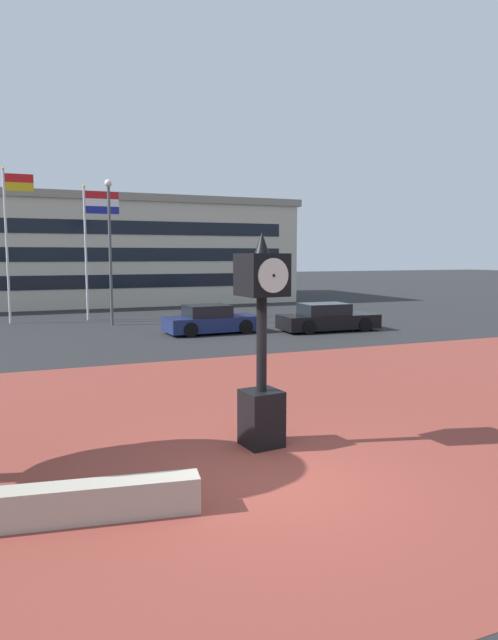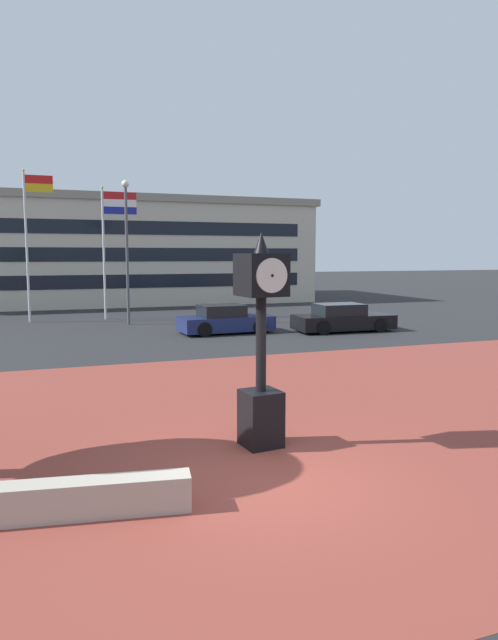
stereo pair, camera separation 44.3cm
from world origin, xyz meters
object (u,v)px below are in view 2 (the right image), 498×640
object	(u,v)px
car_street_mid	(342,319)
street_lamp_post	(127,238)
civic_building	(100,251)
flagpole_secondary	(109,237)
car_street_near	(225,320)
flagpole_primary	(29,234)
street_clock	(261,344)

from	to	relation	value
car_street_mid	street_lamp_post	distance (m)	11.37
civic_building	flagpole_secondary	bearing A→B (deg)	-92.93
car_street_near	flagpole_primary	distance (m)	11.76
street_clock	flagpole_primary	world-z (taller)	flagpole_primary
flagpole_secondary	civic_building	xyz separation A→B (m)	(0.69, 13.45, -0.68)
car_street_near	flagpole_primary	bearing A→B (deg)	-134.25
civic_building	car_street_near	bearing A→B (deg)	-80.37
car_street_mid	flagpole_primary	bearing A→B (deg)	-120.74
car_street_mid	flagpole_primary	size ratio (longest dim) A/B	0.59
car_street_mid	flagpole_secondary	bearing A→B (deg)	-130.47
civic_building	street_clock	bearing A→B (deg)	-90.55
car_street_near	car_street_mid	xyz separation A→B (m)	(5.27, -1.29, 0.00)
car_street_mid	civic_building	bearing A→B (deg)	-156.39
civic_building	street_lamp_post	bearing A→B (deg)	-90.42
flagpole_secondary	car_street_near	bearing A→B (deg)	-60.19
street_clock	street_lamp_post	size ratio (longest dim) A/B	0.54
street_lamp_post	street_clock	bearing A→B (deg)	-90.67
flagpole_secondary	street_lamp_post	bearing A→B (deg)	-78.07
car_street_mid	car_street_near	bearing A→B (deg)	-101.89
car_street_mid	civic_building	xyz separation A→B (m)	(-8.80, 22.11, 3.22)
street_clock	flagpole_secondary	distance (m)	22.16
car_street_near	flagpole_primary	size ratio (longest dim) A/B	0.54
car_street_near	street_clock	bearing A→B (deg)	-17.31
car_street_near	flagpole_secondary	distance (m)	9.34
car_street_mid	street_lamp_post	xyz separation A→B (m)	(-8.92, 5.95, 3.77)
car_street_mid	street_lamp_post	world-z (taller)	street_lamp_post
car_street_mid	civic_building	distance (m)	24.02
civic_building	car_street_mid	bearing A→B (deg)	-68.30
car_street_mid	flagpole_primary	xyz separation A→B (m)	(-13.52, 8.66, 4.01)
street_clock	civic_building	size ratio (longest dim) A/B	0.13
street_clock	flagpole_primary	bearing A→B (deg)	94.62
street_clock	civic_building	distance (m)	35.51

